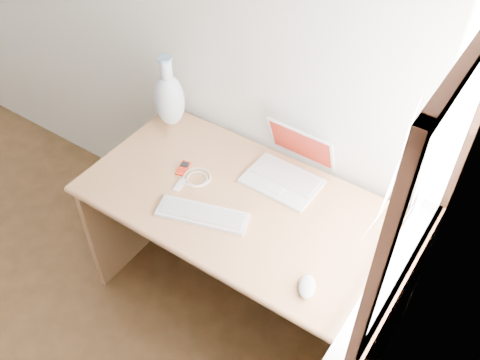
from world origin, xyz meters
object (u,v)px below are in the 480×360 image
Objects in this scene: desk at (257,225)px; external_keyboard at (202,214)px; laptop at (288,169)px; vase at (169,98)px.

external_keyboard is (-0.12, -0.25, 0.23)m from desk.
laptop reaches higher than desk.
desk is at bearing -14.89° from vase.
laptop is at bearing 69.08° from desk.
laptop is 0.68m from vase.
vase is at bearing 122.94° from external_keyboard.
desk is 0.32m from laptop.
desk is 0.36m from external_keyboard.
external_keyboard is (-0.17, -0.40, -0.04)m from laptop.
external_keyboard is at bearing -112.22° from laptop.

